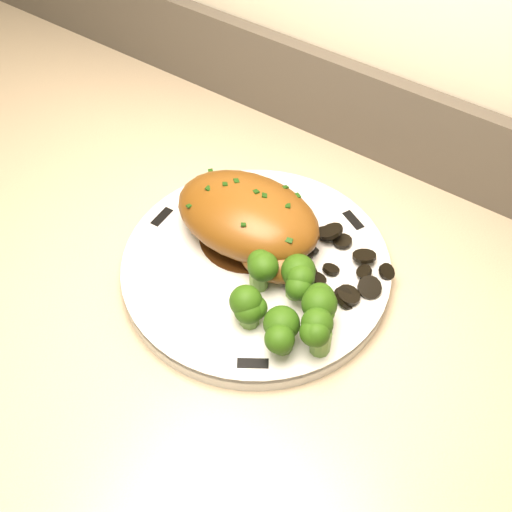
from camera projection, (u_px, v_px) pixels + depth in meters
The scene contains 8 objects.
plate at pixel (256, 267), 0.72m from camera, with size 0.30×0.30×0.02m, color silver.
rim_accent_0 at pixel (353, 220), 0.75m from camera, with size 0.03×0.01×0.00m, color black.
rim_accent_1 at pixel (162, 217), 0.75m from camera, with size 0.03×0.01×0.00m, color black.
rim_accent_2 at pixel (253, 364), 0.62m from camera, with size 0.03×0.01×0.00m, color black.
gravy_pool at pixel (248, 236), 0.73m from camera, with size 0.11×0.11×0.00m, color black.
chicken_breast at pixel (251, 221), 0.70m from camera, with size 0.18×0.12×0.07m.
mushroom_pile at pixel (333, 265), 0.70m from camera, with size 0.10×0.08×0.03m.
broccoli_florets at pixel (287, 305), 0.64m from camera, with size 0.13×0.09×0.05m.
Camera 1 is at (0.34, 1.36, 1.43)m, focal length 45.00 mm.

